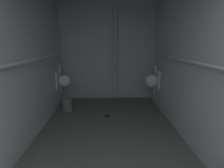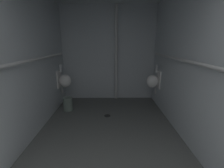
% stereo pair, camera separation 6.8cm
% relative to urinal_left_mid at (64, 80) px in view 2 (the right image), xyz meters
% --- Properties ---
extents(floor, '(2.72, 4.32, 0.08)m').
position_rel_urinal_left_mid_xyz_m(floor, '(1.15, -1.60, -0.71)').
color(floor, '#4C4F4C').
rests_on(floor, ground).
extents(wall_left, '(0.06, 4.32, 2.60)m').
position_rel_urinal_left_mid_xyz_m(wall_left, '(-0.18, -1.60, 0.63)').
color(wall_left, '#AEB6BB').
rests_on(wall_left, ground).
extents(wall_right, '(0.06, 4.32, 2.60)m').
position_rel_urinal_left_mid_xyz_m(wall_right, '(2.48, -1.60, 0.63)').
color(wall_right, '#AEB6BB').
rests_on(wall_right, ground).
extents(wall_back, '(2.72, 0.06, 2.60)m').
position_rel_urinal_left_mid_xyz_m(wall_back, '(1.15, 0.53, 0.63)').
color(wall_back, '#AEB6BB').
rests_on(wall_back, ground).
extents(urinal_left_mid, '(0.32, 0.30, 0.76)m').
position_rel_urinal_left_mid_xyz_m(urinal_left_mid, '(0.00, 0.00, 0.00)').
color(urinal_left_mid, white).
extents(urinal_right_mid, '(0.32, 0.30, 0.76)m').
position_rel_urinal_left_mid_xyz_m(urinal_right_mid, '(2.30, -0.06, 0.00)').
color(urinal_right_mid, white).
extents(supply_pipe_left, '(0.06, 3.60, 0.06)m').
position_rel_urinal_left_mid_xyz_m(supply_pipe_left, '(-0.09, -1.57, 0.67)').
color(supply_pipe_left, '#B2B2B2').
extents(supply_pipe_right, '(0.06, 3.60, 0.06)m').
position_rel_urinal_left_mid_xyz_m(supply_pipe_right, '(2.39, -1.63, 0.67)').
color(supply_pipe_right, '#B2B2B2').
extents(standpipe_back_wall, '(0.08, 0.08, 2.55)m').
position_rel_urinal_left_mid_xyz_m(standpipe_back_wall, '(1.36, 0.42, 0.63)').
color(standpipe_back_wall, '#B2B2B2').
rests_on(standpipe_back_wall, ground).
extents(floor_drain, '(0.14, 0.14, 0.01)m').
position_rel_urinal_left_mid_xyz_m(floor_drain, '(1.13, -0.68, -0.67)').
color(floor_drain, black).
rests_on(floor_drain, ground).
extents(waste_bin, '(0.22, 0.22, 0.33)m').
position_rel_urinal_left_mid_xyz_m(waste_bin, '(0.15, -0.37, -0.51)').
color(waste_bin, slate).
rests_on(waste_bin, ground).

